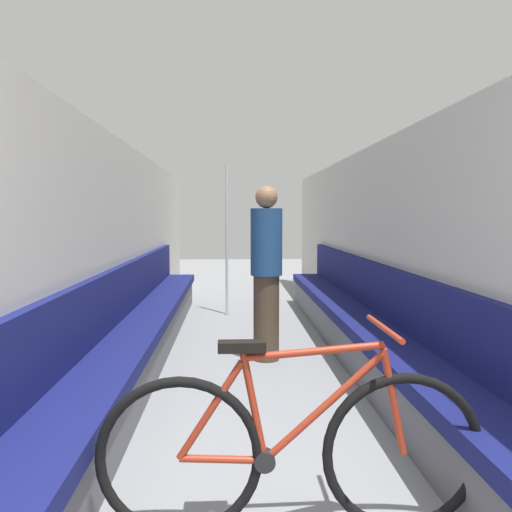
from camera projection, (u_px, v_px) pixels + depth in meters
The scene contains 7 objects.
wall_left at pixel (111, 252), 4.50m from camera, with size 0.10×10.98×2.10m, color beige.
wall_right at pixel (391, 251), 4.63m from camera, with size 0.10×10.98×2.10m, color beige.
bench_seat_row_left at pixel (137, 336), 4.46m from camera, with size 0.45×6.82×0.92m.
bench_seat_row_right at pixel (367, 333), 4.56m from camera, with size 0.45×6.82×0.92m.
bicycle at pixel (292, 450), 2.13m from camera, with size 1.67×0.46×0.92m.
grab_pole_near at pixel (227, 242), 6.90m from camera, with size 0.08×0.08×2.08m.
passenger_standing at pixel (266, 271), 4.72m from camera, with size 0.30×0.30×1.66m.
Camera 1 is at (-0.19, -0.66, 1.38)m, focal length 35.00 mm.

